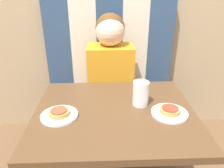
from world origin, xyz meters
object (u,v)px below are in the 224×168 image
person (110,57)px  plate_right (169,113)px  pizza_right (170,110)px  drinking_cup (141,93)px  plate_left (59,115)px  pizza_left (59,112)px

person → plate_right: size_ratio=3.59×
pizza_right → drinking_cup: drinking_cup is taller
plate_left → pizza_right: size_ratio=1.80×
pizza_right → plate_left: bearing=180.0°
person → pizza_left: 0.75m
person → drinking_cup: person is taller
person → drinking_cup: bearing=-76.6°
plate_left → pizza_left: 0.02m
person → plate_left: size_ratio=3.59×
plate_right → pizza_right: pizza_right is taller
person → plate_left: (-0.27, -0.70, -0.07)m
person → pizza_right: 0.75m
plate_right → drinking_cup: size_ratio=1.37×
drinking_cup → person: bearing=103.4°
plate_right → drinking_cup: drinking_cup is taller
plate_left → plate_right: (0.55, 0.00, 0.00)m
plate_left → plate_right: 0.55m
plate_left → drinking_cup: 0.43m
person → pizza_left: (-0.27, -0.70, -0.05)m
plate_left → pizza_left: (-0.00, -0.00, 0.02)m
pizza_right → drinking_cup: (-0.13, 0.10, 0.04)m
person → drinking_cup: (0.14, -0.60, -0.01)m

